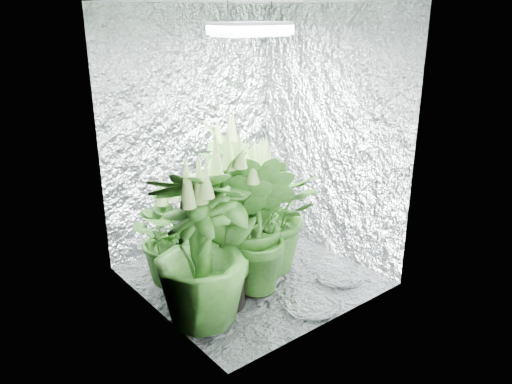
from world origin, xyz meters
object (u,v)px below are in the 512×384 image
(plant_f, at_px, (222,227))
(circulation_fan, at_px, (275,222))
(plant_b, at_px, (227,189))
(plant_d, at_px, (200,249))
(grow_lamp, at_px, (251,29))
(plant_c, at_px, (248,208))
(plant_g, at_px, (256,223))
(plant_e, at_px, (265,213))
(plant_a, at_px, (175,235))

(plant_f, distance_m, circulation_fan, 1.23)
(plant_b, relative_size, plant_d, 1.00)
(grow_lamp, xyz_separation_m, plant_c, (0.12, 0.19, -1.35))
(plant_g, bearing_deg, plant_b, 70.36)
(plant_e, bearing_deg, plant_g, -145.51)
(grow_lamp, height_order, plant_f, grow_lamp)
(plant_e, bearing_deg, plant_d, -160.90)
(plant_c, bearing_deg, plant_b, 84.59)
(plant_a, distance_m, plant_c, 0.62)
(plant_c, relative_size, plant_e, 0.89)
(plant_b, distance_m, plant_c, 0.33)
(plant_e, xyz_separation_m, plant_g, (-0.20, -0.14, 0.01))
(plant_a, xyz_separation_m, plant_c, (0.61, -0.09, 0.09))
(grow_lamp, relative_size, plant_d, 0.43)
(plant_c, xyz_separation_m, plant_d, (-0.76, -0.49, 0.06))
(circulation_fan, bearing_deg, plant_g, -114.88)
(plant_f, bearing_deg, plant_g, 3.84)
(plant_f, height_order, circulation_fan, plant_f)
(plant_c, relative_size, plant_d, 0.88)
(plant_a, xyz_separation_m, plant_f, (0.09, -0.48, 0.20))
(plant_e, bearing_deg, plant_a, 151.92)
(plant_c, height_order, circulation_fan, plant_c)
(plant_c, bearing_deg, circulation_fan, 24.25)
(plant_g, bearing_deg, grow_lamp, 61.59)
(plant_f, bearing_deg, plant_e, 17.39)
(plant_c, height_order, plant_d, plant_d)
(plant_c, xyz_separation_m, plant_e, (-0.01, -0.23, 0.04))
(plant_f, relative_size, circulation_fan, 3.23)
(plant_d, relative_size, plant_g, 1.03)
(plant_b, xyz_separation_m, plant_d, (-0.79, -0.81, -0.00))
(grow_lamp, relative_size, plant_c, 0.49)
(plant_c, relative_size, circulation_fan, 2.62)
(plant_g, relative_size, circulation_fan, 2.91)
(plant_a, bearing_deg, circulation_fan, 6.38)
(plant_b, bearing_deg, plant_c, -95.41)
(grow_lamp, height_order, plant_d, grow_lamp)
(plant_c, bearing_deg, plant_e, -93.42)
(plant_c, distance_m, plant_d, 0.90)
(plant_c, bearing_deg, plant_a, 171.66)
(plant_a, xyz_separation_m, plant_d, (-0.15, -0.58, 0.15))
(grow_lamp, bearing_deg, plant_b, 73.64)
(plant_b, bearing_deg, plant_a, -160.36)
(grow_lamp, height_order, plant_g, grow_lamp)
(plant_c, bearing_deg, grow_lamp, -121.96)
(plant_b, height_order, plant_e, plant_b)
(grow_lamp, height_order, circulation_fan, grow_lamp)
(grow_lamp, relative_size, plant_e, 0.44)
(grow_lamp, relative_size, plant_f, 0.40)
(plant_a, height_order, plant_g, plant_g)
(circulation_fan, bearing_deg, plant_c, -130.92)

